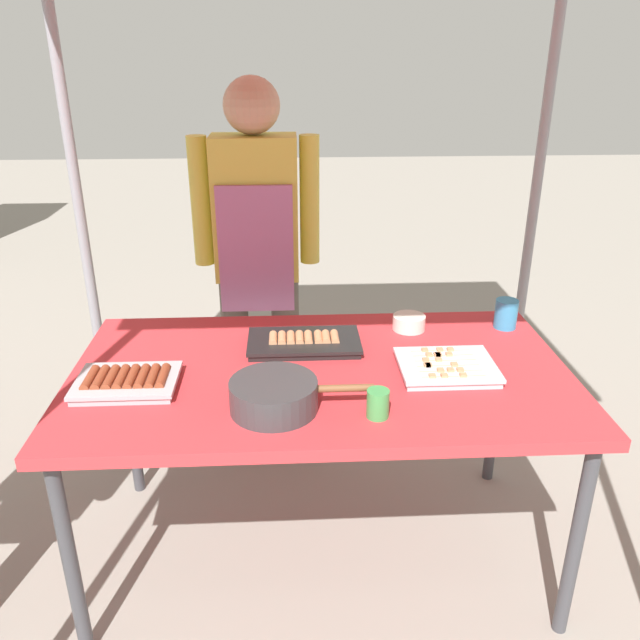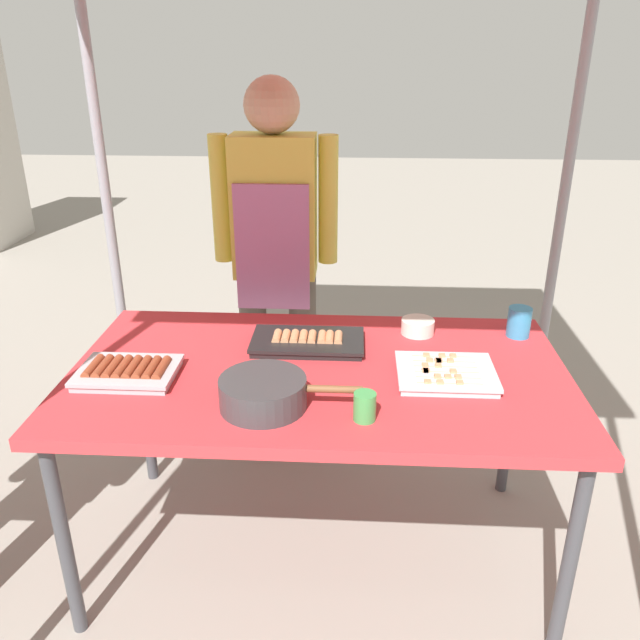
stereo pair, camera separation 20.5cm
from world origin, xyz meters
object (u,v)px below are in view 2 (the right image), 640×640
Objects in this scene: tray_meat_skewers at (445,373)px; drink_cup_by_wok at (519,322)px; tray_grilled_sausages at (308,342)px; drink_cup_near_edge at (365,407)px; tray_pork_links at (128,371)px; cooking_wok at (264,392)px; vendor_woman at (275,242)px; stall_table at (319,383)px; condiment_bowl at (418,327)px.

drink_cup_by_wok is (0.30, 0.34, 0.04)m from tray_meat_skewers.
drink_cup_near_edge is at bearing -67.17° from tray_grilled_sausages.
tray_pork_links is 0.77m from drink_cup_near_edge.
tray_pork_links is 0.74× the size of cooking_wok.
drink_cup_by_wok reaches higher than cooking_wok.
tray_pork_links is 0.19× the size of vendor_woman.
tray_grilled_sausages is at bearing 107.01° from vendor_woman.
tray_pork_links is at bearing -177.07° from tray_meat_skewers.
stall_table is 0.76m from drink_cup_by_wok.
tray_meat_skewers is at bearing -24.58° from tray_grilled_sausages.
tray_grilled_sausages is 3.59× the size of drink_cup_by_wok.
tray_grilled_sausages is 1.27× the size of tray_pork_links.
cooking_wok reaches higher than stall_table.
drink_cup_near_edge is at bearing -15.34° from tray_pork_links.
drink_cup_by_wok is (1.29, 0.39, 0.03)m from tray_pork_links.
vendor_woman is at bearing 106.99° from stall_table.
condiment_bowl reaches higher than tray_grilled_sausages.
cooking_wok is (-0.54, -0.20, 0.03)m from tray_meat_skewers.
cooking_wok is 3.46× the size of condiment_bowl.
vendor_woman is (0.37, 0.83, 0.18)m from tray_pork_links.
tray_pork_links is 3.69× the size of drink_cup_near_edge.
drink_cup_by_wok reaches higher than tray_grilled_sausages.
tray_meat_skewers is 0.74× the size of cooking_wok.
vendor_woman reaches higher than drink_cup_near_edge.
cooking_wok reaches higher than tray_meat_skewers.
stall_table is 4.14× the size of tray_grilled_sausages.
tray_grilled_sausages is at bearing 76.67° from cooking_wok.
vendor_woman reaches higher than stall_table.
tray_grilled_sausages is 0.42m from cooking_wok.
stall_table is at bearing -157.12° from drink_cup_by_wok.
cooking_wok is at bearing -103.33° from tray_grilled_sausages.
tray_pork_links is 1.35m from drink_cup_by_wok.
condiment_bowl is 1.44× the size of drink_cup_near_edge.
tray_pork_links is 2.83× the size of drink_cup_by_wok.
drink_cup_near_edge is at bearing 109.63° from vendor_woman.
cooking_wok is 0.29m from drink_cup_near_edge.
condiment_bowl is at bearing 71.69° from drink_cup_near_edge.
drink_cup_by_wok reaches higher than tray_pork_links.
vendor_woman reaches higher than tray_grilled_sausages.
drink_cup_by_wok is (0.70, 0.29, 0.11)m from stall_table.
vendor_woman reaches higher than drink_cup_by_wok.
tray_meat_skewers is 0.36m from drink_cup_near_edge.
cooking_wok is 1.00m from drink_cup_by_wok.
tray_grilled_sausages is 4.68× the size of drink_cup_near_edge.
stall_table is 0.41m from tray_meat_skewers.
cooking_wok is (0.45, -0.15, 0.03)m from tray_pork_links.
drink_cup_by_wok reaches higher than tray_meat_skewers.
vendor_woman reaches higher than cooking_wok.
tray_grilled_sausages is 0.94× the size of cooking_wok.
tray_grilled_sausages is at bearing 155.42° from tray_meat_skewers.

